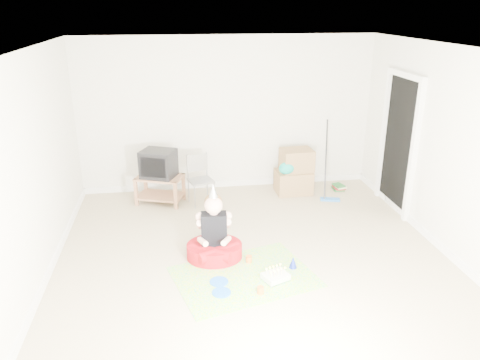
{
  "coord_description": "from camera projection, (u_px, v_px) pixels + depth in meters",
  "views": [
    {
      "loc": [
        -0.94,
        -5.24,
        3.05
      ],
      "look_at": [
        -0.1,
        0.4,
        0.9
      ],
      "focal_mm": 35.0,
      "sensor_mm": 36.0,
      "label": 1
    }
  ],
  "objects": [
    {
      "name": "ground",
      "position": [
        252.0,
        255.0,
        6.06
      ],
      "size": [
        5.0,
        5.0,
        0.0
      ],
      "primitive_type": "plane",
      "color": "#C3B18C",
      "rests_on": "ground"
    },
    {
      "name": "doorway_recess",
      "position": [
        399.0,
        145.0,
        7.15
      ],
      "size": [
        0.02,
        0.9,
        2.05
      ],
      "primitive_type": "cube",
      "color": "black",
      "rests_on": "ground"
    },
    {
      "name": "tv_stand",
      "position": [
        160.0,
        187.0,
        7.58
      ],
      "size": [
        0.84,
        0.68,
        0.45
      ],
      "color": "#9E6947",
      "rests_on": "ground"
    },
    {
      "name": "crt_tv",
      "position": [
        159.0,
        164.0,
        7.43
      ],
      "size": [
        0.63,
        0.59,
        0.44
      ],
      "primitive_type": "cube",
      "rotation": [
        0.0,
        0.0,
        -0.41
      ],
      "color": "black",
      "rests_on": "tv_stand"
    },
    {
      "name": "folding_chair",
      "position": [
        201.0,
        181.0,
        7.51
      ],
      "size": [
        0.45,
        0.43,
        0.81
      ],
      "color": "gray",
      "rests_on": "ground"
    },
    {
      "name": "cardboard_boxes",
      "position": [
        294.0,
        172.0,
        7.97
      ],
      "size": [
        0.62,
        0.49,
        0.76
      ],
      "color": "#99754A",
      "rests_on": "ground"
    },
    {
      "name": "floor_mop",
      "position": [
        331.0,
        186.0,
        7.66
      ],
      "size": [
        0.34,
        0.42,
        1.28
      ],
      "color": "blue",
      "rests_on": "ground"
    },
    {
      "name": "book_pile",
      "position": [
        339.0,
        187.0,
        8.2
      ],
      "size": [
        0.2,
        0.24,
        0.1
      ],
      "color": "#246C2C",
      "rests_on": "ground"
    },
    {
      "name": "seated_woman",
      "position": [
        214.0,
        242.0,
        5.93
      ],
      "size": [
        0.76,
        0.76,
        1.02
      ],
      "color": "#B41019",
      "rests_on": "ground"
    },
    {
      "name": "party_mat",
      "position": [
        244.0,
        277.0,
        5.58
      ],
      "size": [
        1.85,
        1.54,
        0.01
      ],
      "primitive_type": "cube",
      "rotation": [
        0.0,
        0.0,
        0.27
      ],
      "color": "#FC3580",
      "rests_on": "ground"
    },
    {
      "name": "birthday_cake",
      "position": [
        275.0,
        277.0,
        5.5
      ],
      "size": [
        0.35,
        0.32,
        0.14
      ],
      "color": "white",
      "rests_on": "party_mat"
    },
    {
      "name": "blue_plate_near",
      "position": [
        219.0,
        282.0,
        5.46
      ],
      "size": [
        0.25,
        0.25,
        0.01
      ],
      "primitive_type": "cylinder",
      "rotation": [
        0.0,
        0.0,
        -0.16
      ],
      "color": "blue",
      "rests_on": "party_mat"
    },
    {
      "name": "blue_plate_far",
      "position": [
        222.0,
        293.0,
        5.26
      ],
      "size": [
        0.26,
        0.26,
        0.01
      ],
      "primitive_type": "cylinder",
      "rotation": [
        0.0,
        0.0,
        0.23
      ],
      "color": "blue",
      "rests_on": "party_mat"
    },
    {
      "name": "orange_cup_near",
      "position": [
        249.0,
        259.0,
        5.87
      ],
      "size": [
        0.08,
        0.08,
        0.09
      ],
      "primitive_type": "cylinder",
      "rotation": [
        0.0,
        0.0,
        0.11
      ],
      "color": "orange",
      "rests_on": "party_mat"
    },
    {
      "name": "orange_cup_far",
      "position": [
        260.0,
        290.0,
        5.23
      ],
      "size": [
        0.1,
        0.1,
        0.09
      ],
      "primitive_type": "cylinder",
      "rotation": [
        0.0,
        0.0,
        0.69
      ],
      "color": "orange",
      "rests_on": "party_mat"
    },
    {
      "name": "blue_party_hat",
      "position": [
        293.0,
        262.0,
        5.74
      ],
      "size": [
        0.12,
        0.12,
        0.15
      ],
      "primitive_type": "cone",
      "rotation": [
        0.0,
        0.0,
        0.16
      ],
      "color": "#1B30BF",
      "rests_on": "party_mat"
    }
  ]
}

